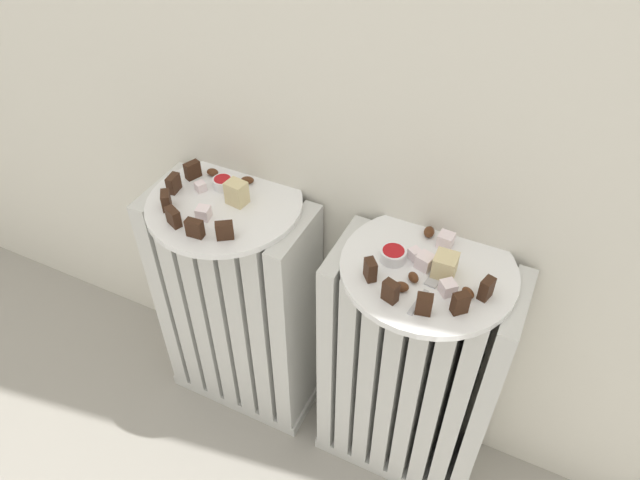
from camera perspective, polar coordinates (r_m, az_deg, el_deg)
The scene contains 32 objects.
radiator_left at distance 1.32m, azimuth -7.97°, elevation -6.80°, with size 0.35×0.17×0.59m.
radiator_right at distance 1.21m, azimuth 8.85°, elevation -13.04°, with size 0.35×0.17×0.59m.
plate_left at distance 1.11m, azimuth -9.42°, elevation 3.56°, with size 0.30×0.30×0.01m, color white.
plate_right at distance 0.98m, azimuth 10.67°, elevation -2.81°, with size 0.30×0.30×0.01m, color white.
dark_cake_slice_left_0 at distance 1.18m, azimuth -12.50°, elevation 6.77°, with size 0.03×0.02×0.03m, color #382114.
dark_cake_slice_left_1 at distance 1.15m, azimuth -14.29°, elevation 5.45°, with size 0.03×0.02×0.03m, color #382114.
dark_cake_slice_left_2 at distance 1.11m, azimuth -14.99°, elevation 3.80°, with size 0.03×0.02×0.03m, color #382114.
dark_cake_slice_left_3 at distance 1.06m, azimuth -14.31°, elevation 2.22°, with size 0.03×0.02×0.03m, color #382114.
dark_cake_slice_left_4 at distance 1.03m, azimuth -12.29°, elevation 1.14°, with size 0.03×0.02×0.03m, color #382114.
dark_cake_slice_left_5 at distance 1.02m, azimuth -9.43°, elevation 0.94°, with size 0.03×0.02×0.03m, color #382114.
marble_cake_slice_left_0 at distance 1.09m, azimuth -8.25°, elevation 4.64°, with size 0.04×0.03×0.05m, color beige.
turkish_delight_left_0 at distance 1.07m, azimuth -11.46°, elevation 2.64°, with size 0.02×0.02×0.02m, color white.
turkish_delight_left_1 at distance 1.14m, azimuth -11.74°, elevation 5.20°, with size 0.02×0.02×0.02m, color white.
medjool_date_left_0 at distance 1.18m, azimuth -10.58°, elevation 6.61°, with size 0.02×0.02×0.01m, color #4C2814.
medjool_date_left_1 at distance 1.14m, azimuth -7.20°, elevation 5.90°, with size 0.03×0.01×0.02m, color #4C2814.
jam_bowl_left at distance 1.14m, azimuth -9.60°, elevation 5.64°, with size 0.04×0.04×0.02m.
dark_cake_slice_right_0 at distance 0.93m, azimuth 5.00°, elevation -2.95°, with size 0.02×0.02×0.04m, color #382114.
dark_cake_slice_right_1 at distance 0.90m, azimuth 6.99°, elevation -5.07°, with size 0.02×0.02×0.04m, color #382114.
dark_cake_slice_right_2 at distance 0.89m, azimuth 10.26°, elevation -6.27°, with size 0.02×0.02×0.04m, color #382114.
dark_cake_slice_right_3 at distance 0.91m, azimuth 13.71°, elevation -6.09°, with size 0.02×0.02×0.04m, color #382114.
dark_cake_slice_right_4 at distance 0.94m, azimuth 16.15°, elevation -4.64°, with size 0.02×0.02×0.04m, color #382114.
marble_cake_slice_right_0 at distance 0.96m, azimuth 12.26°, elevation -2.50°, with size 0.04×0.04×0.04m, color beige.
turkish_delight_right_0 at distance 0.98m, azimuth 9.36°, elevation -1.35°, with size 0.02×0.02×0.02m, color white.
turkish_delight_right_1 at distance 1.01m, azimuth 12.33°, elevation -0.01°, with size 0.03×0.03×0.03m, color white.
turkish_delight_right_2 at distance 0.93m, azimuth 12.54°, elevation -4.64°, with size 0.02×0.02×0.02m, color white.
turkish_delight_right_3 at distance 0.97m, azimuth 10.35°, elevation -2.10°, with size 0.03×0.03×0.03m, color white.
medjool_date_right_0 at distance 1.03m, azimuth 10.74°, elevation 0.79°, with size 0.03×0.02×0.02m, color #4C2814.
medjool_date_right_1 at distance 0.93m, azimuth 8.07°, elevation -4.60°, with size 0.02×0.02×0.02m, color #4C2814.
medjool_date_right_2 at distance 0.94m, azimuth 14.43°, elevation -5.08°, with size 0.02×0.01×0.02m, color #4C2814.
medjool_date_right_3 at distance 0.95m, azimuth 9.22°, elevation -3.67°, with size 0.02×0.02×0.02m, color #4C2814.
jam_bowl_right at distance 0.97m, azimuth 7.25°, elevation -1.43°, with size 0.04×0.04×0.02m.
fork at distance 0.93m, azimuth 10.34°, elevation -5.11°, with size 0.03×0.09×0.00m.
Camera 1 is at (0.34, -0.42, 1.27)m, focal length 32.34 mm.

